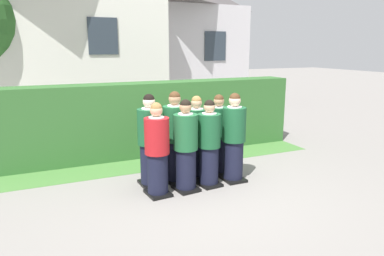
{
  "coord_description": "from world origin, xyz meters",
  "views": [
    {
      "loc": [
        -2.59,
        -5.58,
        2.48
      ],
      "look_at": [
        0.0,
        0.23,
        1.05
      ],
      "focal_mm": 33.65,
      "sensor_mm": 36.0,
      "label": 1
    }
  ],
  "objects_px": {
    "student_front_row_2": "(209,145)",
    "student_rear_row_3": "(218,136)",
    "student_rear_row_0": "(150,143)",
    "student_rear_row_2": "(196,139)",
    "student_in_red_blazer": "(157,152)",
    "student_front_row_3": "(234,140)",
    "student_front_row_1": "(186,148)",
    "student_rear_row_1": "(175,139)"
  },
  "relations": [
    {
      "from": "student_rear_row_0",
      "to": "student_rear_row_3",
      "type": "height_order",
      "value": "student_rear_row_0"
    },
    {
      "from": "student_rear_row_3",
      "to": "student_front_row_1",
      "type": "bearing_deg",
      "value": -149.27
    },
    {
      "from": "student_front_row_1",
      "to": "student_rear_row_1",
      "type": "height_order",
      "value": "student_rear_row_1"
    },
    {
      "from": "student_rear_row_0",
      "to": "student_rear_row_2",
      "type": "relative_size",
      "value": 1.06
    },
    {
      "from": "student_front_row_1",
      "to": "student_front_row_2",
      "type": "bearing_deg",
      "value": 5.17
    },
    {
      "from": "student_front_row_1",
      "to": "student_rear_row_2",
      "type": "height_order",
      "value": "student_front_row_1"
    },
    {
      "from": "student_front_row_1",
      "to": "student_rear_row_3",
      "type": "distance_m",
      "value": 1.09
    },
    {
      "from": "student_rear_row_0",
      "to": "student_rear_row_1",
      "type": "bearing_deg",
      "value": -0.48
    },
    {
      "from": "student_front_row_3",
      "to": "student_rear_row_3",
      "type": "bearing_deg",
      "value": 98.24
    },
    {
      "from": "student_in_red_blazer",
      "to": "student_front_row_3",
      "type": "xyz_separation_m",
      "value": [
        1.53,
        0.08,
        0.03
      ]
    },
    {
      "from": "student_front_row_2",
      "to": "student_rear_row_2",
      "type": "xyz_separation_m",
      "value": [
        -0.03,
        0.49,
        0.01
      ]
    },
    {
      "from": "student_in_red_blazer",
      "to": "student_rear_row_1",
      "type": "distance_m",
      "value": 0.71
    },
    {
      "from": "student_in_red_blazer",
      "to": "student_rear_row_2",
      "type": "relative_size",
      "value": 1.01
    },
    {
      "from": "student_front_row_1",
      "to": "student_rear_row_2",
      "type": "distance_m",
      "value": 0.69
    },
    {
      "from": "student_in_red_blazer",
      "to": "student_rear_row_2",
      "type": "height_order",
      "value": "student_in_red_blazer"
    },
    {
      "from": "student_rear_row_2",
      "to": "student_front_row_3",
      "type": "bearing_deg",
      "value": -39.01
    },
    {
      "from": "student_rear_row_3",
      "to": "student_front_row_3",
      "type": "bearing_deg",
      "value": -81.76
    },
    {
      "from": "student_in_red_blazer",
      "to": "student_front_row_1",
      "type": "distance_m",
      "value": 0.52
    },
    {
      "from": "student_front_row_3",
      "to": "student_rear_row_0",
      "type": "distance_m",
      "value": 1.55
    },
    {
      "from": "student_front_row_3",
      "to": "student_front_row_1",
      "type": "bearing_deg",
      "value": -175.64
    },
    {
      "from": "student_front_row_1",
      "to": "student_rear_row_0",
      "type": "height_order",
      "value": "student_rear_row_0"
    },
    {
      "from": "student_front_row_1",
      "to": "student_rear_row_0",
      "type": "bearing_deg",
      "value": 135.79
    },
    {
      "from": "student_rear_row_0",
      "to": "student_rear_row_1",
      "type": "relative_size",
      "value": 0.99
    },
    {
      "from": "student_front_row_2",
      "to": "student_rear_row_3",
      "type": "bearing_deg",
      "value": 48.0
    },
    {
      "from": "student_rear_row_2",
      "to": "student_rear_row_3",
      "type": "distance_m",
      "value": 0.49
    },
    {
      "from": "student_front_row_1",
      "to": "student_rear_row_1",
      "type": "relative_size",
      "value": 0.95
    },
    {
      "from": "student_front_row_2",
      "to": "student_rear_row_3",
      "type": "height_order",
      "value": "student_rear_row_3"
    },
    {
      "from": "student_rear_row_3",
      "to": "student_in_red_blazer",
      "type": "bearing_deg",
      "value": -158.88
    },
    {
      "from": "student_front_row_1",
      "to": "student_front_row_2",
      "type": "distance_m",
      "value": 0.48
    },
    {
      "from": "student_in_red_blazer",
      "to": "student_front_row_1",
      "type": "xyz_separation_m",
      "value": [
        0.52,
        0.01,
        0.01
      ]
    },
    {
      "from": "student_front_row_3",
      "to": "student_rear_row_1",
      "type": "xyz_separation_m",
      "value": [
        -1.02,
        0.4,
        0.02
      ]
    },
    {
      "from": "student_front_row_3",
      "to": "student_rear_row_1",
      "type": "distance_m",
      "value": 1.09
    },
    {
      "from": "student_front_row_3",
      "to": "student_rear_row_1",
      "type": "height_order",
      "value": "student_rear_row_1"
    },
    {
      "from": "student_front_row_1",
      "to": "student_front_row_2",
      "type": "xyz_separation_m",
      "value": [
        0.47,
        0.04,
        -0.02
      ]
    },
    {
      "from": "student_in_red_blazer",
      "to": "student_rear_row_3",
      "type": "bearing_deg",
      "value": 21.12
    },
    {
      "from": "student_front_row_1",
      "to": "student_front_row_3",
      "type": "distance_m",
      "value": 1.01
    },
    {
      "from": "student_front_row_1",
      "to": "student_front_row_2",
      "type": "relative_size",
      "value": 1.03
    },
    {
      "from": "student_in_red_blazer",
      "to": "student_rear_row_0",
      "type": "relative_size",
      "value": 0.95
    },
    {
      "from": "student_in_red_blazer",
      "to": "student_front_row_2",
      "type": "height_order",
      "value": "student_in_red_blazer"
    },
    {
      "from": "student_rear_row_1",
      "to": "student_rear_row_2",
      "type": "bearing_deg",
      "value": 6.72
    },
    {
      "from": "student_rear_row_2",
      "to": "student_front_row_1",
      "type": "bearing_deg",
      "value": -130.22
    },
    {
      "from": "student_in_red_blazer",
      "to": "student_rear_row_1",
      "type": "relative_size",
      "value": 0.94
    }
  ]
}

